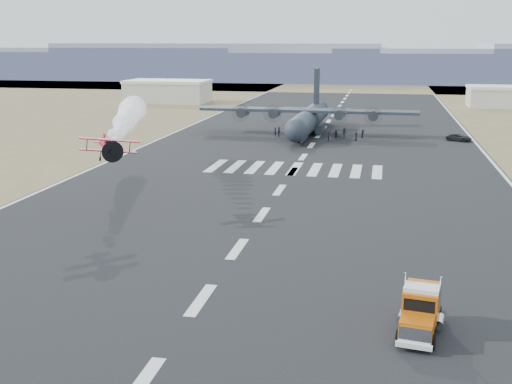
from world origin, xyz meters
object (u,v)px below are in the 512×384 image
(support_vehicle, at_px, (459,138))
(crew_c, at_px, (344,133))
(crew_h, at_px, (296,132))
(crew_b, at_px, (363,134))
(aerobatic_biplane, at_px, (107,147))
(hangar_left, at_px, (168,91))
(crew_a, at_px, (328,137))
(crew_e, at_px, (356,136))
(crew_f, at_px, (336,134))
(semi_truck, at_px, (420,309))
(transport_aircraft, at_px, (309,117))
(crew_d, at_px, (279,132))
(hangar_right, at_px, (505,96))
(crew_g, at_px, (275,132))

(support_vehicle, relative_size, crew_c, 2.48)
(crew_h, bearing_deg, crew_b, 171.10)
(aerobatic_biplane, bearing_deg, hangar_left, 89.05)
(crew_a, xyz_separation_m, crew_e, (5.04, 1.90, -0.06))
(crew_b, distance_m, crew_f, 5.45)
(semi_truck, height_order, support_vehicle, semi_truck)
(hangar_left, height_order, support_vehicle, hangar_left)
(crew_a, relative_size, crew_b, 1.07)
(crew_b, height_order, crew_h, crew_h)
(crew_e, bearing_deg, crew_c, 55.88)
(transport_aircraft, height_order, crew_a, transport_aircraft)
(aerobatic_biplane, distance_m, crew_b, 69.30)
(crew_f, bearing_deg, support_vehicle, 12.71)
(crew_b, bearing_deg, transport_aircraft, 91.43)
(crew_a, bearing_deg, crew_f, 163.37)
(crew_b, xyz_separation_m, crew_f, (-5.09, -1.95, -0.01))
(aerobatic_biplane, xyz_separation_m, crew_a, (17.70, 58.88, -7.05))
(crew_e, bearing_deg, crew_d, 101.54)
(hangar_left, height_order, semi_truck, hangar_left)
(crew_a, distance_m, crew_b, 8.48)
(hangar_right, relative_size, crew_f, 12.90)
(hangar_left, bearing_deg, semi_truck, -65.39)
(crew_f, bearing_deg, hangar_left, 140.42)
(crew_d, bearing_deg, crew_a, -135.19)
(crew_f, bearing_deg, crew_a, -97.27)
(hangar_left, xyz_separation_m, semi_truck, (67.43, -147.24, -1.85))
(hangar_left, relative_size, crew_g, 14.79)
(hangar_right, height_order, crew_e, hangar_right)
(crew_e, bearing_deg, crew_b, 4.74)
(crew_d, relative_size, crew_f, 1.16)
(support_vehicle, distance_m, crew_g, 35.07)
(hangar_left, xyz_separation_m, crew_h, (47.63, -62.19, -2.51))
(crew_b, bearing_deg, semi_truck, -154.94)
(crew_a, bearing_deg, crew_b, 132.76)
(support_vehicle, bearing_deg, crew_e, 126.36)
(support_vehicle, bearing_deg, hangar_left, 78.15)
(transport_aircraft, distance_m, crew_e, 12.81)
(aerobatic_biplane, height_order, support_vehicle, aerobatic_biplane)
(transport_aircraft, xyz_separation_m, crew_g, (-6.10, -4.53, -2.41))
(support_vehicle, bearing_deg, semi_truck, -160.94)
(semi_truck, bearing_deg, transport_aircraft, 109.90)
(crew_b, bearing_deg, crew_f, 131.62)
(crew_f, distance_m, crew_g, 12.18)
(crew_d, bearing_deg, crew_g, 41.31)
(aerobatic_biplane, distance_m, crew_d, 64.35)
(crew_e, bearing_deg, crew_a, 132.44)
(crew_g, bearing_deg, crew_f, 99.87)
(aerobatic_biplane, bearing_deg, crew_e, 52.29)
(crew_h, bearing_deg, hangar_left, -62.85)
(crew_b, bearing_deg, crew_c, 115.32)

